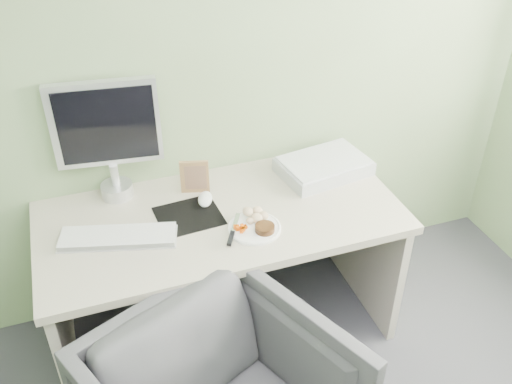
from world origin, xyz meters
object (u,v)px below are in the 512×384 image
object	(u,v)px
plate	(254,228)
desk	(222,246)
monitor	(107,134)
scanner	(324,167)

from	to	relation	value
plate	desk	bearing A→B (deg)	125.13
monitor	plate	bearing A→B (deg)	-34.97
scanner	monitor	xyz separation A→B (m)	(-0.98, 0.16, 0.28)
plate	monitor	xyz separation A→B (m)	(-0.51, 0.46, 0.31)
desk	scanner	bearing A→B (deg)	15.65
plate	scanner	world-z (taller)	scanner
plate	monitor	world-z (taller)	monitor
plate	scanner	bearing A→B (deg)	33.64
desk	monitor	bearing A→B (deg)	142.43
plate	monitor	bearing A→B (deg)	137.93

